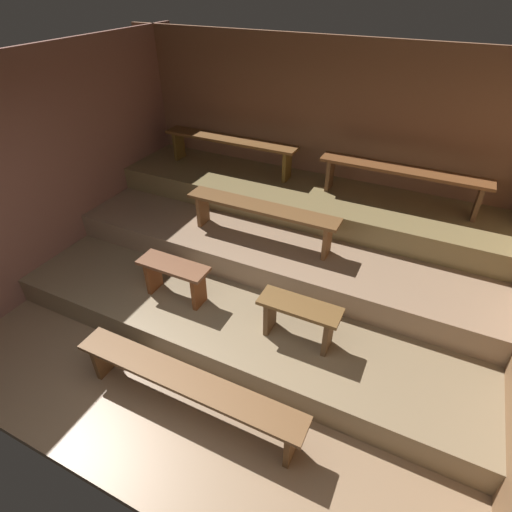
{
  "coord_description": "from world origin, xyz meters",
  "views": [
    {
      "loc": [
        1.61,
        -1.24,
        3.42
      ],
      "look_at": [
        -0.05,
        2.19,
        0.68
      ],
      "focal_mm": 28.29,
      "sensor_mm": 36.0,
      "label": 1
    }
  ],
  "objects_px": {
    "bench_lower_left": "(174,274)",
    "bench_lower_right": "(299,315)",
    "bench_upper_left": "(230,144)",
    "bench_floor_center": "(186,384)",
    "bench_middle_center": "(261,213)",
    "bench_upper_right": "(402,175)"
  },
  "relations": [
    {
      "from": "bench_lower_left",
      "to": "bench_middle_center",
      "type": "height_order",
      "value": "bench_middle_center"
    },
    {
      "from": "bench_upper_left",
      "to": "bench_upper_right",
      "type": "relative_size",
      "value": 1.0
    },
    {
      "from": "bench_middle_center",
      "to": "bench_floor_center",
      "type": "bearing_deg",
      "value": -83.13
    },
    {
      "from": "bench_floor_center",
      "to": "bench_lower_left",
      "type": "xyz_separation_m",
      "value": [
        -0.8,
        1.01,
        0.26
      ]
    },
    {
      "from": "bench_lower_left",
      "to": "bench_middle_center",
      "type": "xyz_separation_m",
      "value": [
        0.55,
        1.09,
        0.36
      ]
    },
    {
      "from": "bench_lower_left",
      "to": "bench_lower_right",
      "type": "height_order",
      "value": "same"
    },
    {
      "from": "bench_floor_center",
      "to": "bench_lower_right",
      "type": "distance_m",
      "value": 1.24
    },
    {
      "from": "bench_middle_center",
      "to": "bench_lower_right",
      "type": "bearing_deg",
      "value": -49.59
    },
    {
      "from": "bench_floor_center",
      "to": "bench_lower_right",
      "type": "relative_size",
      "value": 2.8
    },
    {
      "from": "bench_upper_right",
      "to": "bench_lower_right",
      "type": "bearing_deg",
      "value": -102.3
    },
    {
      "from": "bench_lower_left",
      "to": "bench_lower_right",
      "type": "relative_size",
      "value": 1.0
    },
    {
      "from": "bench_lower_left",
      "to": "bench_upper_right",
      "type": "bearing_deg",
      "value": 48.12
    },
    {
      "from": "bench_floor_center",
      "to": "bench_lower_left",
      "type": "bearing_deg",
      "value": 128.6
    },
    {
      "from": "bench_floor_center",
      "to": "bench_upper_right",
      "type": "xyz_separation_m",
      "value": [
        1.15,
        3.19,
        0.95
      ]
    },
    {
      "from": "bench_floor_center",
      "to": "bench_lower_left",
      "type": "height_order",
      "value": "bench_lower_left"
    },
    {
      "from": "bench_middle_center",
      "to": "bench_upper_left",
      "type": "distance_m",
      "value": 1.53
    },
    {
      "from": "bench_floor_center",
      "to": "bench_middle_center",
      "type": "xyz_separation_m",
      "value": [
        -0.25,
        2.1,
        0.63
      ]
    },
    {
      "from": "bench_lower_left",
      "to": "bench_lower_right",
      "type": "distance_m",
      "value": 1.48
    },
    {
      "from": "bench_floor_center",
      "to": "bench_middle_center",
      "type": "distance_m",
      "value": 2.2
    },
    {
      "from": "bench_upper_left",
      "to": "bench_floor_center",
      "type": "bearing_deg",
      "value": -68.13
    },
    {
      "from": "bench_floor_center",
      "to": "bench_middle_center",
      "type": "height_order",
      "value": "bench_middle_center"
    },
    {
      "from": "bench_upper_left",
      "to": "bench_upper_right",
      "type": "height_order",
      "value": "same"
    }
  ]
}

